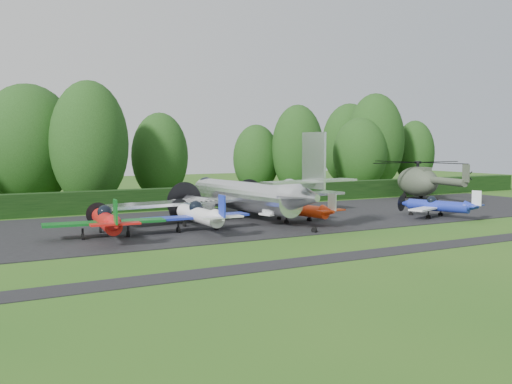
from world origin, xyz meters
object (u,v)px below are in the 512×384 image
transport_plane (246,196)px  helicopter (418,179)px  light_plane_red (106,221)px  light_plane_white (199,215)px  light_plane_orange (300,210)px  light_plane_blue (438,206)px  sign_board (431,184)px

transport_plane → helicopter: (25.51, 6.56, 0.28)m
light_plane_red → helicopter: size_ratio=0.53×
transport_plane → light_plane_white: size_ratio=2.78×
helicopter → light_plane_white: bearing=-173.3°
light_plane_white → light_plane_red: bearing=178.6°
light_plane_orange → helicopter: (22.60, 10.23, 1.23)m
transport_plane → light_plane_blue: transport_plane is taller
light_plane_orange → sign_board: light_plane_orange is taller
light_plane_red → light_plane_white: light_plane_red is taller
transport_plane → helicopter: transport_plane is taller
light_plane_red → light_plane_blue: bearing=-11.5°
sign_board → light_plane_red: bearing=-154.1°
transport_plane → light_plane_white: bearing=-138.3°
light_plane_white → helicopter: bearing=18.1°
light_plane_white → light_plane_blue: size_ratio=1.18×
helicopter → light_plane_orange: bearing=-167.6°
light_plane_red → helicopter: helicopter is taller
light_plane_orange → light_plane_blue: (11.85, -2.87, -0.03)m
light_plane_white → sign_board: (37.44, 14.49, -0.01)m
light_plane_blue → light_plane_red: bearing=-165.7°
transport_plane → light_plane_orange: bearing=-44.7°
light_plane_red → light_plane_white: size_ratio=1.01×
light_plane_white → sign_board: light_plane_white is taller
light_plane_red → light_plane_blue: size_ratio=1.19×
light_plane_orange → sign_board: bearing=37.3°
light_plane_orange → sign_board: 31.97m
transport_plane → light_plane_blue: (14.76, -6.54, -0.98)m
transport_plane → light_plane_white: (-5.84, -4.06, -0.78)m
light_plane_orange → sign_board: size_ratio=2.19×
transport_plane → light_plane_orange: 4.78m
light_plane_red → light_plane_white: 6.49m
light_plane_blue → sign_board: (16.84, 16.97, 0.18)m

